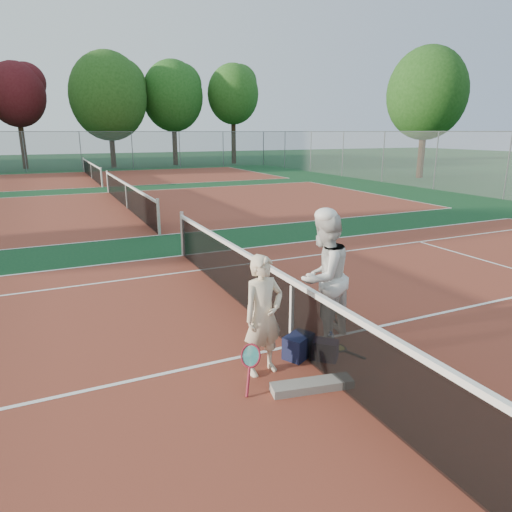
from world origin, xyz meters
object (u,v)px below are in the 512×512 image
Objects in this scene: net_main at (292,313)px; racket_red at (251,367)px; sports_bag_purple at (325,350)px; sports_bag_navy at (298,346)px; water_bottle at (330,345)px; racket_spare at (337,348)px; racket_black_held at (328,316)px; player_a at (263,315)px; player_b at (323,277)px.

net_main reaches higher than racket_red.
sports_bag_navy is at bearing 144.83° from sports_bag_purple.
sports_bag_purple is at bearing -149.48° from water_bottle.
water_bottle reaches higher than racket_spare.
net_main is 0.81m from racket_black_held.
racket_black_held reaches higher than sports_bag_purple.
racket_spare is 1.48× the size of sports_bag_navy.
player_a is 2.94× the size of racket_red.
player_b reaches higher than player_a.
racket_black_held reaches higher than water_bottle.
racket_red is at bearing -170.32° from sports_bag_purple.
player_b is 1.06m from sports_bag_purple.
sports_bag_purple is (1.20, 0.20, -0.13)m from racket_red.
player_b is at bearing 61.72° from sports_bag_purple.
net_main is at bearing 0.21° from racket_black_held.
sports_bag_navy is at bearing 4.69° from player_a.
racket_spare is 2.00× the size of water_bottle.
player_b is 6.32× the size of water_bottle.
player_a is 3.04× the size of racket_black_held.
player_a reaches higher than racket_red.
player_a is 3.82× the size of sports_bag_navy.
sports_bag_navy is (-0.62, -0.39, -0.79)m from player_b.
net_main is 0.68m from water_bottle.
water_bottle is (-0.19, -0.52, -0.80)m from player_b.
player_a reaches higher than water_bottle.
racket_black_held is 1.70× the size of water_bottle.
player_a is at bearing 1.09° from player_b.
sports_bag_navy is at bearing 17.95° from racket_black_held.
net_main is 0.82m from racket_spare.
racket_spare is at bearing 55.81° from racket_black_held.
player_b is at bearing 32.13° from sports_bag_navy.
player_b is 1.08m from sports_bag_navy.
net_main is 18.30× the size of racket_spare.
player_a is 5.17× the size of water_bottle.
racket_red reaches higher than sports_bag_navy.
player_b is at bearing -26.73° from racket_red.
racket_black_held is at bearing 59.25° from water_bottle.
player_a is 2.58× the size of racket_spare.
player_a is 0.88m from sports_bag_navy.
net_main is 33.40× the size of sports_bag_purple.
racket_black_held reaches higher than sports_bag_navy.
racket_black_held is (0.19, 0.12, -0.69)m from player_b.
player_a is 1.66m from racket_black_held.
racket_red is 1.00m from sports_bag_navy.
racket_black_held is at bearing 54.49° from sports_bag_purple.
racket_spare is at bearing 30.16° from water_bottle.
player_b is at bearing 7.15° from net_main.
net_main is 0.69m from sports_bag_purple.
player_a is 4.71× the size of sports_bag_purple.
racket_red reaches higher than racket_black_held.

